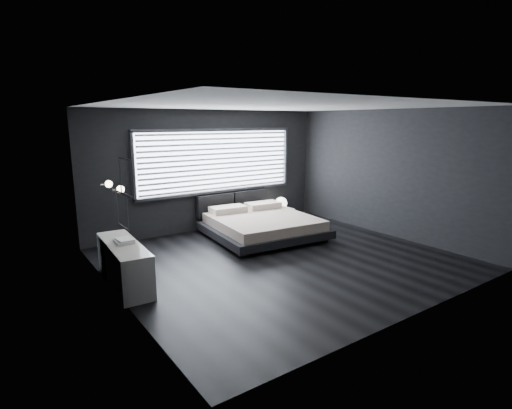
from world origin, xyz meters
TOP-DOWN VIEW (x-y plane):
  - room at (0.00, 0.00)m, footprint 6.04×6.00m
  - window at (0.20, 2.70)m, footprint 4.14×0.09m
  - headboard at (0.56, 2.64)m, footprint 1.96×0.16m
  - sconce_near at (-2.88, 0.05)m, footprint 0.18×0.11m
  - sconce_far at (-2.88, 0.65)m, footprint 0.18×0.11m
  - wall_art_upper at (-2.98, -0.55)m, footprint 0.01×0.48m
  - wall_art_lower at (-2.98, -0.30)m, footprint 0.01×0.48m
  - bed at (0.56, 1.41)m, footprint 2.51×2.41m
  - nightstand at (1.76, 2.27)m, footprint 0.61×0.52m
  - orb_lamp at (1.75, 2.24)m, footprint 0.31×0.31m
  - dresser at (-2.78, 0.48)m, footprint 0.57×1.71m
  - book_stack at (-2.75, 0.51)m, footprint 0.28×0.36m

SIDE VIEW (x-z plane):
  - nightstand at x=1.76m, z-range 0.00..0.34m
  - bed at x=0.56m, z-range -0.02..0.58m
  - dresser at x=-2.78m, z-range 0.00..0.68m
  - orb_lamp at x=1.75m, z-range 0.34..0.64m
  - headboard at x=0.56m, z-range 0.31..0.83m
  - book_stack at x=-2.75m, z-range 0.67..0.74m
  - wall_art_lower at x=-2.98m, z-range 1.14..1.62m
  - room at x=0.00m, z-range 0.00..2.80m
  - sconce_near at x=-2.88m, z-range 1.55..1.66m
  - sconce_far at x=-2.88m, z-range 1.55..1.66m
  - window at x=0.20m, z-range 0.85..2.37m
  - wall_art_upper at x=-2.98m, z-range 1.61..2.09m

